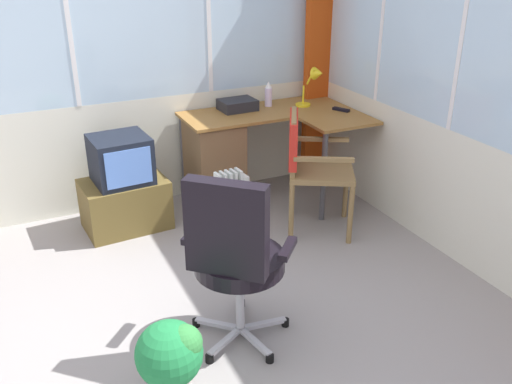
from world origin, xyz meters
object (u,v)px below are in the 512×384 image
object	(u,v)px
spray_bottle	(268,94)
paper_tray	(238,105)
wooden_armchair	(306,157)
office_chair	(234,252)
desk_lamp	(315,81)
tv_remote	(341,110)
desk	(224,157)
potted_plant	(171,357)
space_heater	(232,207)
tv_on_stand	(124,189)

from	to	relation	value
spray_bottle	paper_tray	world-z (taller)	spray_bottle
wooden_armchair	office_chair	size ratio (longest dim) A/B	0.89
desk_lamp	office_chair	size ratio (longest dim) A/B	0.33
tv_remote	paper_tray	distance (m)	0.88
desk	wooden_armchair	world-z (taller)	wooden_armchair
potted_plant	space_heater	bearing A→B (deg)	56.49
desk	wooden_armchair	distance (m)	0.83
paper_tray	tv_on_stand	xyz separation A→B (m)	(-1.07, -0.22, -0.49)
desk	potted_plant	bearing A→B (deg)	-118.48
paper_tray	space_heater	bearing A→B (deg)	-116.21
desk	space_heater	size ratio (longest dim) A/B	2.41
paper_tray	office_chair	xyz separation A→B (m)	(-0.85, -1.90, -0.21)
spray_bottle	potted_plant	xyz separation A→B (m)	(-1.59, -2.17, -0.61)
wooden_armchair	space_heater	size ratio (longest dim) A/B	1.58
tv_remote	paper_tray	bearing A→B (deg)	127.14
desk	tv_remote	world-z (taller)	tv_remote
desk_lamp	tv_on_stand	world-z (taller)	desk_lamp
office_chair	potted_plant	xyz separation A→B (m)	(-0.45, -0.26, -0.33)
desk	spray_bottle	bearing A→B (deg)	14.89
desk_lamp	tv_remote	distance (m)	0.34
desk	paper_tray	world-z (taller)	paper_tray
potted_plant	office_chair	bearing A→B (deg)	30.50
paper_tray	office_chair	distance (m)	2.09
desk	office_chair	world-z (taller)	office_chair
desk_lamp	office_chair	world-z (taller)	desk_lamp
spray_bottle	tv_on_stand	bearing A→B (deg)	-170.78
wooden_armchair	potted_plant	world-z (taller)	wooden_armchair
wooden_armchair	tv_on_stand	bearing A→B (deg)	154.08
tv_on_stand	potted_plant	xyz separation A→B (m)	(-0.23, -1.94, -0.06)
desk_lamp	spray_bottle	bearing A→B (deg)	153.70
desk	space_heater	bearing A→B (deg)	-107.33
desk	potted_plant	distance (m)	2.32
wooden_armchair	desk	bearing A→B (deg)	118.64
tv_remote	office_chair	xyz separation A→B (m)	(-1.63, -1.51, -0.18)
desk_lamp	space_heater	bearing A→B (deg)	-148.26
office_chair	potted_plant	size ratio (longest dim) A/B	2.29
desk_lamp	space_heater	size ratio (longest dim) A/B	0.59
potted_plant	paper_tray	bearing A→B (deg)	59.14
office_chair	tv_on_stand	world-z (taller)	office_chair
tv_remote	space_heater	xyz separation A→B (m)	(-1.19, -0.43, -0.49)
tv_remote	wooden_armchair	size ratio (longest dim) A/B	0.16
paper_tray	wooden_armchair	size ratio (longest dim) A/B	0.32
wooden_armchair	potted_plant	xyz separation A→B (m)	(-1.49, -1.33, -0.33)
tv_on_stand	space_heater	size ratio (longest dim) A/B	1.28
tv_on_stand	desk	bearing A→B (deg)	6.02
tv_remote	desk_lamp	bearing A→B (deg)	96.14
desk_lamp	tv_remote	size ratio (longest dim) A/B	2.33
potted_plant	tv_on_stand	bearing A→B (deg)	83.40
wooden_armchair	office_chair	distance (m)	1.49
paper_tray	tv_on_stand	distance (m)	1.20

